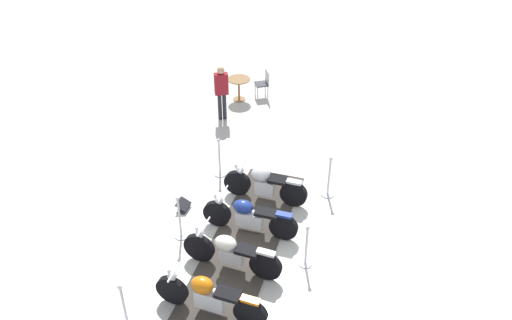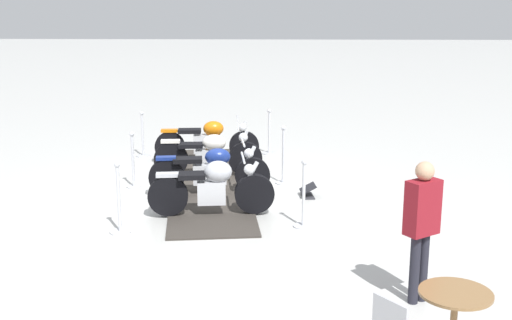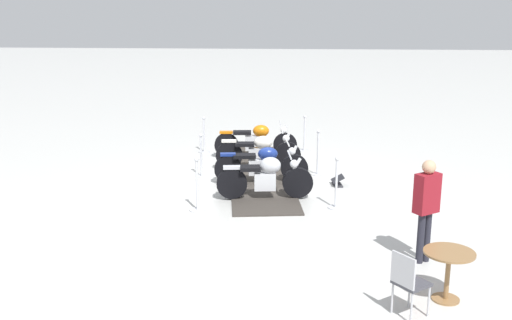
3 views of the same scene
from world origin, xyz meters
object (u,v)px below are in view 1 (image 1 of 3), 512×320
object	(u,v)px
stanchion_right_front	(220,163)
motorcycle_chrome	(264,183)
info_placard	(183,207)
cafe_table	(239,84)
motorcycle_copper	(209,296)
motorcycle_cream	(230,252)
stanchion_left_front	(329,183)
motorcycle_navy	(249,216)
stanchion_right_rear	(125,312)
cafe_chair_near_table	(264,82)
stanchion_right_mid	(180,223)
bystander_person	(221,88)
stanchion_left_mid	(306,251)

from	to	relation	value
stanchion_right_front	motorcycle_chrome	bearing A→B (deg)	-108.73
info_placard	cafe_table	world-z (taller)	cafe_table
motorcycle_copper	stanchion_right_front	bearing A→B (deg)	-69.37
motorcycle_cream	stanchion_left_front	bearing A→B (deg)	-112.46
motorcycle_navy	stanchion_right_rear	bearing A→B (deg)	65.22
stanchion_left_front	cafe_chair_near_table	bearing A→B (deg)	40.77
stanchion_right_front	stanchion_left_front	bearing A→B (deg)	-83.11
stanchion_right_mid	cafe_table	distance (m)	6.53
motorcycle_chrome	bystander_person	size ratio (longest dim) A/B	1.20
stanchion_left_mid	info_placard	size ratio (longest dim) A/B	2.49
motorcycle_navy	info_placard	world-z (taller)	motorcycle_navy
motorcycle_copper	motorcycle_chrome	bearing A→B (deg)	-87.54
stanchion_right_rear	bystander_person	world-z (taller)	bystander_person
stanchion_right_front	cafe_chair_near_table	distance (m)	4.45
motorcycle_navy	info_placard	size ratio (longest dim) A/B	5.09
motorcycle_cream	info_placard	size ratio (longest dim) A/B	4.99
stanchion_left_mid	cafe_chair_near_table	xyz separation A→B (m)	(6.49, 3.79, 0.14)
motorcycle_chrome	bystander_person	distance (m)	4.13
motorcycle_navy	motorcycle_copper	world-z (taller)	motorcycle_copper
motorcycle_chrome	stanchion_right_front	xyz separation A→B (m)	(0.50, 1.46, -0.13)
motorcycle_copper	stanchion_left_front	bearing A→B (deg)	-106.34
info_placard	bystander_person	world-z (taller)	bystander_person
cafe_table	cafe_chair_near_table	size ratio (longest dim) A/B	0.80
stanchion_left_front	cafe_chair_near_table	xyz separation A→B (m)	(4.05, 3.49, 0.17)
motorcycle_chrome	cafe_table	world-z (taller)	motorcycle_chrome
stanchion_left_mid	motorcycle_copper	bearing A→B (deg)	147.87
stanchion_left_mid	bystander_person	distance (m)	6.42
stanchion_left_mid	bystander_person	world-z (taller)	bystander_person
motorcycle_copper	stanchion_left_mid	size ratio (longest dim) A/B	2.09
motorcycle_copper	stanchion_right_front	size ratio (longest dim) A/B	2.05
bystander_person	stanchion_left_front	bearing A→B (deg)	26.60
stanchion_right_front	stanchion_right_rear	distance (m)	4.91
motorcycle_navy	info_placard	distance (m)	1.79
stanchion_right_mid	cafe_chair_near_table	size ratio (longest dim) A/B	1.23
stanchion_right_mid	motorcycle_navy	bearing A→B (deg)	-59.93
stanchion_right_front	stanchion_left_mid	world-z (taller)	stanchion_right_front
stanchion_left_front	bystander_person	bearing A→B (deg)	61.22
motorcycle_cream	cafe_chair_near_table	distance (m)	7.65
stanchion_right_front	info_placard	world-z (taller)	stanchion_right_front
motorcycle_chrome	motorcycle_copper	xyz separation A→B (m)	(-3.55, -0.43, -0.02)
stanchion_right_rear	stanchion_left_front	world-z (taller)	stanchion_left_front
motorcycle_cream	motorcycle_copper	size ratio (longest dim) A/B	0.96
stanchion_left_front	cafe_table	bearing A→B (deg)	49.44
cafe_table	bystander_person	size ratio (longest dim) A/B	0.43
motorcycle_cream	bystander_person	size ratio (longest dim) A/B	1.25
stanchion_left_mid	bystander_person	bearing A→B (deg)	43.04
bystander_person	motorcycle_chrome	bearing A→B (deg)	6.86
motorcycle_copper	stanchion_left_mid	distance (m)	2.30
motorcycle_copper	cafe_table	size ratio (longest dim) A/B	3.02
stanchion_right_rear	cafe_chair_near_table	world-z (taller)	stanchion_right_rear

